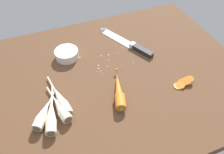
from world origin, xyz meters
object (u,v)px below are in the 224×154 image
whole_carrot (119,92)px  carrot_slice_stack (183,83)px  chefs_knife (123,41)px  parsnip_front (61,108)px  parsnip_back (43,115)px  prep_bowl (67,54)px  parsnip_mid_right (61,100)px  parsnip_mid_left (51,116)px

whole_carrot → carrot_slice_stack: bearing=-9.5°
chefs_knife → parsnip_front: bearing=-141.8°
chefs_knife → whole_carrot: bearing=-116.4°
parsnip_back → carrot_slice_stack: 57.89cm
prep_bowl → carrot_slice_stack: bearing=-40.2°
parsnip_front → parsnip_mid_right: size_ratio=0.85×
parsnip_mid_right → prep_bowl: same height
whole_carrot → chefs_knife: bearing=63.6°
carrot_slice_stack → prep_bowl: prep_bowl is taller
chefs_knife → parsnip_front: (-39.21, -30.84, 1.33)cm
carrot_slice_stack → prep_bowl: (-41.37, 34.96, 1.20)cm
parsnip_mid_right → carrot_slice_stack: (50.03, -8.79, -1.03)cm
carrot_slice_stack → parsnip_front: bearing=174.2°
parsnip_front → parsnip_back: 6.66cm
parsnip_mid_left → prep_bowl: (13.61, 31.88, 0.17)cm
whole_carrot → parsnip_front: bearing=178.5°
chefs_knife → parsnip_front: 49.90cm
carrot_slice_stack → parsnip_mid_left: bearing=176.8°
chefs_knife → carrot_slice_stack: bearing=-71.8°
whole_carrot → parsnip_mid_left: 27.59cm
parsnip_mid_left → carrot_slice_stack: (54.98, -3.08, -1.03)cm
parsnip_front → carrot_slice_stack: size_ratio=2.13×
whole_carrot → parsnip_front: size_ratio=1.09×
parsnip_back → carrot_slice_stack: size_ratio=1.88×
whole_carrot → parsnip_mid_left: (-27.54, -1.50, -0.12)cm
parsnip_front → parsnip_back: same height
parsnip_mid_right → prep_bowl: size_ratio=2.10×
parsnip_mid_left → prep_bowl: same height
chefs_knife → parsnip_mid_left: parsnip_mid_left is taller
chefs_knife → parsnip_back: bearing=-145.7°
chefs_knife → parsnip_mid_left: bearing=-142.6°
chefs_knife → prep_bowl: bearing=-177.9°
chefs_knife → parsnip_mid_right: (-38.21, -27.25, 1.33)cm
carrot_slice_stack → prep_bowl: size_ratio=0.84×
whole_carrot → parsnip_back: 30.25cm
chefs_knife → parsnip_mid_left: size_ratio=1.42×
whole_carrot → prep_bowl: size_ratio=1.96×
whole_carrot → parsnip_mid_left: size_ratio=0.94×
parsnip_front → parsnip_mid_right: (1.00, 3.59, -0.00)cm
chefs_knife → parsnip_front: parsnip_front is taller
chefs_knife → prep_bowl: (-29.55, -1.09, 1.50)cm
parsnip_mid_left → parsnip_front: bearing=28.4°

